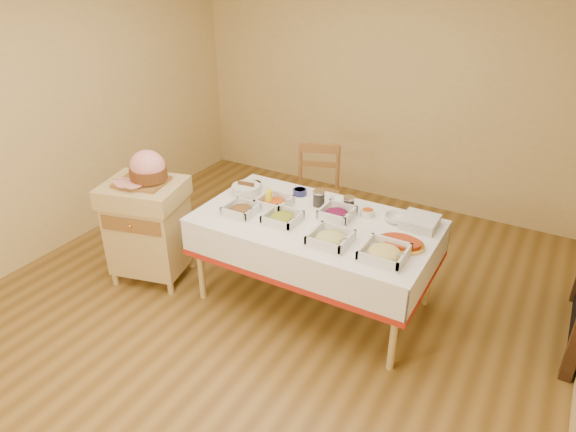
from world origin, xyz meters
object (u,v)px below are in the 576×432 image
(dining_table, at_px, (315,238))
(butcher_cart, at_px, (148,225))
(plate_stack, at_px, (420,222))
(brass_platter, at_px, (401,243))
(preserve_jar_right, at_px, (349,204))
(dining_chair, at_px, (317,194))
(mustard_bottle, at_px, (269,198))
(preserve_jar_left, at_px, (319,199))
(ham_on_board, at_px, (147,170))
(bread_basket, at_px, (246,190))

(dining_table, xyz_separation_m, butcher_cart, (-1.40, -0.37, -0.09))
(plate_stack, distance_m, brass_platter, 0.33)
(butcher_cart, distance_m, preserve_jar_right, 1.71)
(brass_platter, bearing_deg, dining_chair, 139.77)
(butcher_cart, relative_size, plate_stack, 3.51)
(mustard_bottle, distance_m, plate_stack, 1.18)
(preserve_jar_left, bearing_deg, dining_chair, 117.78)
(mustard_bottle, bearing_deg, brass_platter, -2.51)
(dining_chair, distance_m, ham_on_board, 1.65)
(ham_on_board, bearing_deg, mustard_bottle, 20.71)
(ham_on_board, bearing_deg, preserve_jar_right, 22.10)
(dining_chair, height_order, preserve_jar_left, dining_chair)
(preserve_jar_right, bearing_deg, dining_table, -118.96)
(plate_stack, height_order, brass_platter, plate_stack)
(dining_table, height_order, ham_on_board, ham_on_board)
(butcher_cart, height_order, brass_platter, butcher_cart)
(butcher_cart, xyz_separation_m, plate_stack, (2.12, 0.67, 0.29))
(dining_chair, height_order, plate_stack, dining_chair)
(preserve_jar_right, relative_size, bread_basket, 0.49)
(ham_on_board, height_order, mustard_bottle, ham_on_board)
(plate_stack, bearing_deg, dining_chair, 151.56)
(butcher_cart, bearing_deg, brass_platter, 9.19)
(butcher_cart, bearing_deg, plate_stack, 17.55)
(preserve_jar_right, height_order, mustard_bottle, mustard_bottle)
(dining_table, height_order, preserve_jar_right, preserve_jar_right)
(preserve_jar_left, xyz_separation_m, bread_basket, (-0.62, -0.12, -0.01))
(dining_chair, distance_m, plate_stack, 1.38)
(preserve_jar_left, distance_m, plate_stack, 0.81)
(dining_table, relative_size, preserve_jar_left, 14.27)
(bread_basket, relative_size, brass_platter, 0.73)
(preserve_jar_right, distance_m, mustard_bottle, 0.64)
(dining_table, distance_m, dining_chair, 1.05)
(dining_table, relative_size, plate_stack, 7.13)
(dining_table, xyz_separation_m, brass_platter, (0.69, -0.03, 0.18))
(ham_on_board, bearing_deg, butcher_cart, -141.91)
(dining_chair, bearing_deg, ham_on_board, -125.16)
(dining_chair, distance_m, mustard_bottle, 0.99)
(bread_basket, bearing_deg, ham_on_board, -145.19)
(ham_on_board, xyz_separation_m, plate_stack, (2.08, 0.64, -0.22))
(dining_table, height_order, bread_basket, bread_basket)
(ham_on_board, bearing_deg, preserve_jar_left, 24.37)
(preserve_jar_right, distance_m, plate_stack, 0.57)
(preserve_jar_right, distance_m, bread_basket, 0.88)
(dining_table, xyz_separation_m, ham_on_board, (-1.36, -0.34, 0.42))
(butcher_cart, relative_size, preserve_jar_left, 7.02)
(mustard_bottle, height_order, brass_platter, mustard_bottle)
(ham_on_board, bearing_deg, bread_basket, 34.81)
(dining_chair, height_order, bread_basket, dining_chair)
(mustard_bottle, bearing_deg, dining_table, -1.98)
(butcher_cart, distance_m, preserve_jar_left, 1.48)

